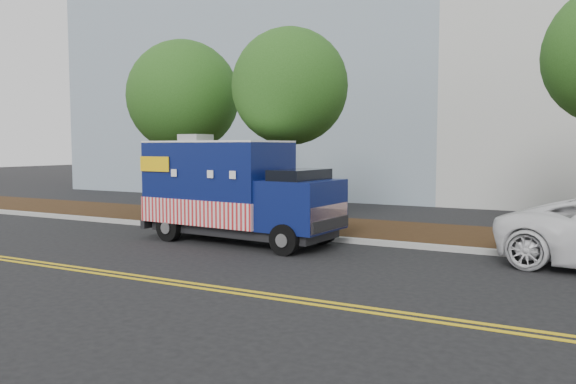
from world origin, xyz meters
The scene contains 9 objects.
ground centered at (0.00, 0.00, 0.00)m, with size 120.00×120.00×0.00m, color black.
curb centered at (0.00, 1.40, 0.07)m, with size 120.00×0.18×0.15m, color #9E9E99.
mulch_strip centered at (0.00, 3.50, 0.07)m, with size 120.00×4.00×0.15m, color black.
centerline_near centered at (0.00, -4.45, 0.01)m, with size 120.00×0.10×0.01m, color gold.
centerline_far centered at (0.00, -4.70, 0.01)m, with size 120.00×0.10×0.01m, color gold.
tree_a centered at (-5.58, 3.70, 4.58)m, with size 4.18×4.18×6.67m.
tree_b centered at (-0.59, 2.74, 4.61)m, with size 3.72×3.72×6.48m.
sign_post centered at (-5.39, 1.75, 1.20)m, with size 0.06×0.06×2.40m, color #473828.
food_truck centered at (-1.08, 0.12, 1.39)m, with size 6.01×2.69×3.08m.
Camera 1 is at (7.71, -13.30, 2.72)m, focal length 35.00 mm.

